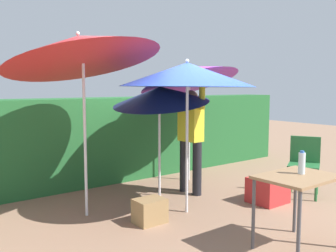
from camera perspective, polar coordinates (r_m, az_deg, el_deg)
name	(u,v)px	position (r m, az deg, el deg)	size (l,w,h in m)	color
ground_plane	(181,207)	(5.21, 2.05, -12.41)	(24.00, 24.00, 0.00)	#937056
hedge_row	(111,139)	(6.64, -8.76, -1.96)	(8.00, 0.70, 1.46)	#23602D
umbrella_rainbow	(80,49)	(4.72, -13.35, 11.44)	(1.98, 1.95, 2.56)	silver
umbrella_orange	(188,75)	(6.43, 3.06, 7.89)	(1.73, 1.71, 2.28)	silver
umbrella_yellow	(187,75)	(4.75, 2.99, 7.89)	(1.75, 1.75, 2.00)	silver
umbrella_navy	(161,95)	(5.48, -1.16, 4.79)	(1.48, 1.46, 1.82)	silver
person_vendor	(191,134)	(5.68, 3.53, -1.18)	(0.25, 0.56, 1.88)	black
chair_plastic	(304,162)	(6.01, 20.27, -5.25)	(0.60, 0.60, 0.89)	#236633
cooler_box	(268,190)	(5.55, 15.12, -9.51)	(0.48, 0.44, 0.36)	red
crate_cardboard	(150,211)	(4.61, -2.84, -12.95)	(0.37, 0.28, 0.30)	#9E7A4C
folding_table	(298,185)	(4.00, 19.39, -8.53)	(0.80, 0.60, 0.76)	#4C4C51
bottle_water	(302,163)	(4.04, 19.94, -5.38)	(0.07, 0.07, 0.24)	silver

